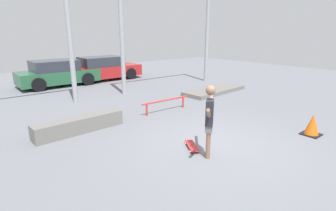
{
  "coord_description": "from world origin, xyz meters",
  "views": [
    {
      "loc": [
        -4.99,
        -4.14,
        2.88
      ],
      "look_at": [
        -0.25,
        1.64,
        0.78
      ],
      "focal_mm": 28.0,
      "sensor_mm": 36.0,
      "label": 1
    }
  ],
  "objects_px": {
    "skateboard": "(192,146)",
    "parked_car_green": "(57,73)",
    "skateboarder": "(209,117)",
    "grind_rail": "(166,102)",
    "parked_car_red": "(103,69)",
    "traffic_cone": "(312,125)",
    "grind_box": "(80,124)",
    "manual_pad": "(215,90)"
  },
  "relations": [
    {
      "from": "skateboard",
      "to": "parked_car_red",
      "type": "bearing_deg",
      "value": 15.02
    },
    {
      "from": "parked_car_red",
      "to": "traffic_cone",
      "type": "xyz_separation_m",
      "value": [
        0.54,
        -12.22,
        -0.39
      ]
    },
    {
      "from": "parked_car_green",
      "to": "traffic_cone",
      "type": "distance_m",
      "value": 12.58
    },
    {
      "from": "skateboard",
      "to": "grind_rail",
      "type": "bearing_deg",
      "value": 2.37
    },
    {
      "from": "skateboarder",
      "to": "traffic_cone",
      "type": "bearing_deg",
      "value": -54.42
    },
    {
      "from": "parked_car_green",
      "to": "parked_car_red",
      "type": "distance_m",
      "value": 2.8
    },
    {
      "from": "grind_rail",
      "to": "parked_car_red",
      "type": "relative_size",
      "value": 0.46
    },
    {
      "from": "skateboard",
      "to": "grind_rail",
      "type": "xyz_separation_m",
      "value": [
        1.52,
        2.96,
        0.29
      ]
    },
    {
      "from": "skateboarder",
      "to": "traffic_cone",
      "type": "relative_size",
      "value": 2.76
    },
    {
      "from": "skateboard",
      "to": "parked_car_red",
      "type": "distance_m",
      "value": 11.06
    },
    {
      "from": "grind_rail",
      "to": "traffic_cone",
      "type": "height_order",
      "value": "traffic_cone"
    },
    {
      "from": "grind_box",
      "to": "parked_car_red",
      "type": "relative_size",
      "value": 0.59
    },
    {
      "from": "skateboard",
      "to": "grind_rail",
      "type": "relative_size",
      "value": 0.36
    },
    {
      "from": "grind_box",
      "to": "manual_pad",
      "type": "xyz_separation_m",
      "value": [
        7.22,
        1.0,
        -0.14
      ]
    },
    {
      "from": "skateboard",
      "to": "parked_car_green",
      "type": "height_order",
      "value": "parked_car_green"
    },
    {
      "from": "parked_car_green",
      "to": "parked_car_red",
      "type": "relative_size",
      "value": 0.93
    },
    {
      "from": "grind_rail",
      "to": "parked_car_green",
      "type": "height_order",
      "value": "parked_car_green"
    },
    {
      "from": "skateboarder",
      "to": "parked_car_red",
      "type": "distance_m",
      "value": 11.62
    },
    {
      "from": "skateboarder",
      "to": "manual_pad",
      "type": "xyz_separation_m",
      "value": [
        5.49,
        4.55,
        -0.91
      ]
    },
    {
      "from": "traffic_cone",
      "to": "grind_box",
      "type": "bearing_deg",
      "value": 138.58
    },
    {
      "from": "grind_box",
      "to": "manual_pad",
      "type": "relative_size",
      "value": 0.75
    },
    {
      "from": "skateboarder",
      "to": "manual_pad",
      "type": "relative_size",
      "value": 0.49
    },
    {
      "from": "grind_rail",
      "to": "traffic_cone",
      "type": "relative_size",
      "value": 3.32
    },
    {
      "from": "grind_box",
      "to": "parked_car_red",
      "type": "height_order",
      "value": "parked_car_red"
    },
    {
      "from": "grind_box",
      "to": "skateboard",
      "type": "bearing_deg",
      "value": -59.01
    },
    {
      "from": "skateboarder",
      "to": "parked_car_green",
      "type": "bearing_deg",
      "value": 51.25
    },
    {
      "from": "grind_box",
      "to": "parked_car_green",
      "type": "height_order",
      "value": "parked_car_green"
    },
    {
      "from": "skateboarder",
      "to": "grind_box",
      "type": "xyz_separation_m",
      "value": [
        -1.73,
        3.55,
        -0.77
      ]
    },
    {
      "from": "grind_rail",
      "to": "skateboarder",
      "type": "bearing_deg",
      "value": -113.87
    },
    {
      "from": "traffic_cone",
      "to": "parked_car_green",
      "type": "bearing_deg",
      "value": 105.43
    },
    {
      "from": "grind_rail",
      "to": "parked_car_red",
      "type": "bearing_deg",
      "value": 80.73
    },
    {
      "from": "manual_pad",
      "to": "skateboarder",
      "type": "bearing_deg",
      "value": -140.34
    },
    {
      "from": "skateboarder",
      "to": "parked_car_green",
      "type": "distance_m",
      "value": 11.17
    },
    {
      "from": "parked_car_red",
      "to": "traffic_cone",
      "type": "height_order",
      "value": "parked_car_red"
    },
    {
      "from": "skateboarder",
      "to": "manual_pad",
      "type": "distance_m",
      "value": 7.19
    },
    {
      "from": "parked_car_green",
      "to": "skateboarder",
      "type": "bearing_deg",
      "value": -90.7
    },
    {
      "from": "parked_car_green",
      "to": "manual_pad",
      "type": "bearing_deg",
      "value": -51.01
    },
    {
      "from": "traffic_cone",
      "to": "grind_rail",
      "type": "bearing_deg",
      "value": 111.84
    },
    {
      "from": "skateboard",
      "to": "skateboarder",
      "type": "bearing_deg",
      "value": -154.8
    },
    {
      "from": "skateboarder",
      "to": "grind_rail",
      "type": "xyz_separation_m",
      "value": [
        1.57,
        3.55,
        -0.65
      ]
    },
    {
      "from": "skateboarder",
      "to": "grind_rail",
      "type": "bearing_deg",
      "value": 27.52
    },
    {
      "from": "skateboard",
      "to": "grind_box",
      "type": "distance_m",
      "value": 3.46
    }
  ]
}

